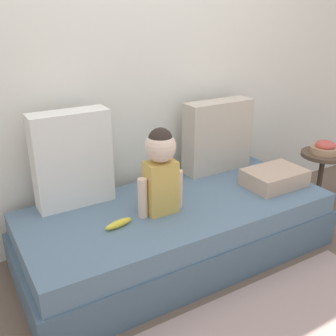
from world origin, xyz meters
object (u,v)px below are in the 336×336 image
throw_pillow_right (217,136)px  toddler (161,167)px  couch (178,230)px  side_table (322,166)px  banana (119,224)px  throw_pillow_left (72,159)px  folded_blanket (274,177)px  fruit_bowl (325,148)px

throw_pillow_right → toddler: 0.78m
couch → side_table: side_table is taller
couch → throw_pillow_right: size_ratio=3.81×
toddler → banana: bearing=-173.2°
throw_pillow_left → toddler: throw_pillow_left is taller
couch → folded_blanket: size_ratio=4.92×
fruit_bowl → folded_blanket: bearing=-169.5°
throw_pillow_left → folded_blanket: (1.25, -0.43, -0.23)m
banana → fruit_bowl: bearing=2.8°
couch → side_table: (1.35, 0.01, 0.16)m
side_table → folded_blanket: bearing=-169.5°
throw_pillow_left → folded_blanket: bearing=-19.2°
couch → toddler: bearing=-164.8°
folded_blanket → couch: bearing=171.4°
couch → banana: (-0.43, -0.07, 0.21)m
couch → throw_pillow_left: (-0.54, 0.33, 0.48)m
banana → folded_blanket: size_ratio=0.42×
toddler → fruit_bowl: 1.51m
throw_pillow_left → throw_pillow_right: (1.08, 0.00, -0.03)m
couch → banana: bearing=-170.3°
toddler → side_table: (1.50, 0.05, -0.32)m
toddler → side_table: 1.53m
toddler → throw_pillow_right: bearing=28.1°
toddler → folded_blanket: size_ratio=1.29×
throw_pillow_right → banana: bearing=-157.6°
throw_pillow_left → side_table: throw_pillow_left is taller
throw_pillow_right → side_table: size_ratio=1.14×
throw_pillow_right → side_table: bearing=-21.1°
side_table → fruit_bowl: fruit_bowl is taller
couch → throw_pillow_right: bearing=31.2°
toddler → throw_pillow_left: bearing=137.1°
banana → toddler: bearing=6.8°
throw_pillow_right → side_table: 0.92m
couch → banana: banana is taller
couch → toddler: toddler is taller
throw_pillow_left → banana: (0.11, -0.40, -0.27)m
toddler → fruit_bowl: (1.50, 0.05, -0.17)m
couch → toddler: 0.50m
side_table → fruit_bowl: size_ratio=2.10×
throw_pillow_left → banana: bearing=-75.0°
couch → banana: 0.49m
throw_pillow_left → fruit_bowl: bearing=-9.4°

